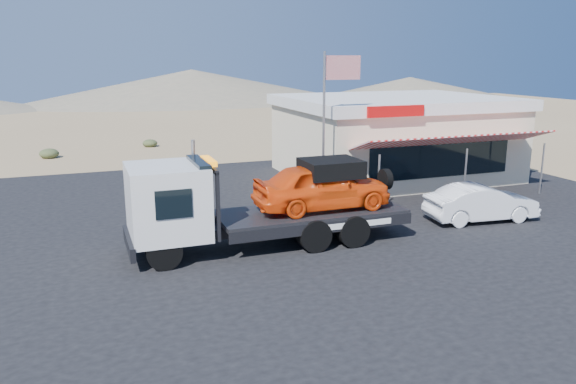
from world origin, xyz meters
The scene contains 7 objects.
ground centered at (0.00, 0.00, 0.00)m, with size 120.00×120.00×0.00m, color #997E57.
asphalt_lot centered at (2.00, 3.00, 0.01)m, with size 32.00×24.00×0.02m, color black.
tow_truck centered at (1.08, 0.95, 1.56)m, with size 8.65×2.56×2.89m.
white_sedan centered at (9.32, 0.80, 0.68)m, with size 1.40×4.02×1.33m, color silver.
jerky_store centered at (10.50, 8.97, 1.99)m, with size 10.40×9.97×3.90m.
flagpole centered at (4.93, 4.50, 3.76)m, with size 1.55×0.10×6.00m.
distant_hills centered at (-9.77, 55.14, 1.89)m, with size 126.00×48.00×4.20m.
Camera 1 is at (-4.08, -15.11, 5.84)m, focal length 35.00 mm.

